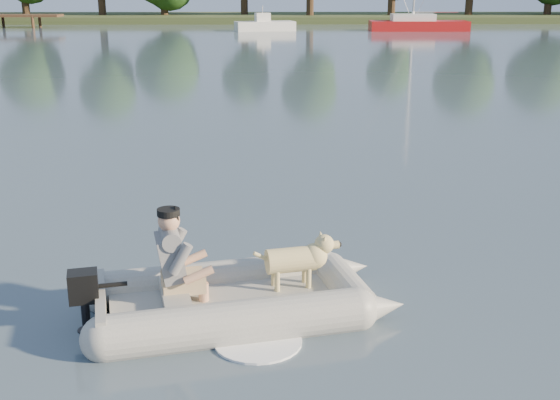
{
  "coord_description": "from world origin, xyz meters",
  "views": [
    {
      "loc": [
        -0.14,
        -6.89,
        3.57
      ],
      "look_at": [
        0.0,
        2.16,
        0.75
      ],
      "focal_mm": 45.0,
      "sensor_mm": 36.0,
      "label": 1
    }
  ],
  "objects_px": {
    "dinghy": "(237,265)",
    "man": "(172,254)",
    "motorboat": "(265,19)",
    "sailboat": "(418,25)",
    "dog": "(291,264)"
  },
  "relations": [
    {
      "from": "dog",
      "to": "man",
      "type": "bearing_deg",
      "value": 180.0
    },
    {
      "from": "dinghy",
      "to": "sailboat",
      "type": "distance_m",
      "value": 48.89
    },
    {
      "from": "dog",
      "to": "dinghy",
      "type": "bearing_deg",
      "value": -175.43
    },
    {
      "from": "dog",
      "to": "motorboat",
      "type": "bearing_deg",
      "value": 77.29
    },
    {
      "from": "dinghy",
      "to": "motorboat",
      "type": "distance_m",
      "value": 47.45
    },
    {
      "from": "dinghy",
      "to": "man",
      "type": "relative_size",
      "value": 4.42
    },
    {
      "from": "dog",
      "to": "sailboat",
      "type": "height_order",
      "value": "sailboat"
    },
    {
      "from": "dinghy",
      "to": "man",
      "type": "bearing_deg",
      "value": 175.76
    },
    {
      "from": "man",
      "to": "dog",
      "type": "relative_size",
      "value": 1.16
    },
    {
      "from": "motorboat",
      "to": "sailboat",
      "type": "height_order",
      "value": "sailboat"
    },
    {
      "from": "sailboat",
      "to": "motorboat",
      "type": "bearing_deg",
      "value": -179.16
    },
    {
      "from": "man",
      "to": "sailboat",
      "type": "bearing_deg",
      "value": 62.07
    },
    {
      "from": "dinghy",
      "to": "sailboat",
      "type": "xyz_separation_m",
      "value": [
        11.71,
        47.46,
        -0.14
      ]
    },
    {
      "from": "dinghy",
      "to": "motorboat",
      "type": "xyz_separation_m",
      "value": [
        0.09,
        47.45,
        0.31
      ]
    },
    {
      "from": "dog",
      "to": "sailboat",
      "type": "relative_size",
      "value": 0.09
    }
  ]
}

